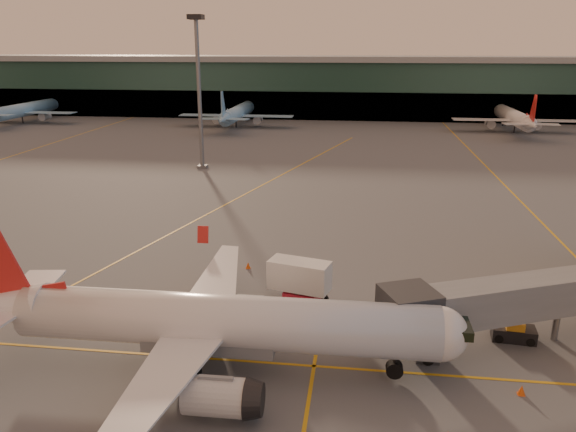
# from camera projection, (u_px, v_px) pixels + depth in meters

# --- Properties ---
(ground) EXTENTS (600.00, 600.00, 0.00)m
(ground) POSITION_uv_depth(u_px,v_px,m) (225.00, 405.00, 34.05)
(ground) COLOR #4C4F54
(ground) RESTS_ON ground
(taxi_markings) EXTENTS (100.12, 173.00, 0.01)m
(taxi_markings) POSITION_uv_depth(u_px,v_px,m) (249.00, 203.00, 77.12)
(taxi_markings) COLOR gold
(taxi_markings) RESTS_ON ground
(terminal) EXTENTS (400.00, 20.00, 17.60)m
(terminal) POSITION_uv_depth(u_px,v_px,m) (337.00, 87.00, 165.86)
(terminal) COLOR #19382D
(terminal) RESTS_ON ground
(mast_west_near) EXTENTS (2.40, 2.40, 25.60)m
(mast_west_near) POSITION_uv_depth(u_px,v_px,m) (199.00, 82.00, 94.71)
(mast_west_near) COLOR slate
(mast_west_near) RESTS_ON ground
(distant_aircraft_row) EXTENTS (290.00, 34.00, 13.00)m
(distant_aircraft_row) POSITION_uv_depth(u_px,v_px,m) (253.00, 127.00, 148.49)
(distant_aircraft_row) COLOR #7FB0D5
(distant_aircraft_row) RESTS_ON ground
(main_airplane) EXTENTS (34.21, 30.73, 10.35)m
(main_airplane) POSITION_uv_depth(u_px,v_px,m) (208.00, 323.00, 37.03)
(main_airplane) COLOR white
(main_airplane) RESTS_ON ground
(jet_bridge) EXTENTS (27.25, 14.00, 5.35)m
(jet_bridge) POSITION_uv_depth(u_px,v_px,m) (576.00, 292.00, 40.98)
(jet_bridge) COLOR slate
(jet_bridge) RESTS_ON ground
(catering_truck) EXTENTS (5.41, 3.40, 3.90)m
(catering_truck) POSITION_uv_depth(u_px,v_px,m) (300.00, 280.00, 46.51)
(catering_truck) COLOR #B2192C
(catering_truck) RESTS_ON ground
(pushback_tug) EXTENTS (3.23, 1.97, 1.59)m
(pushback_tug) POSITION_uv_depth(u_px,v_px,m) (514.00, 332.00, 41.42)
(pushback_tug) COLOR black
(pushback_tug) RESTS_ON ground
(cone_nose) EXTENTS (0.50, 0.50, 0.64)m
(cone_nose) POSITION_uv_depth(u_px,v_px,m) (522.00, 390.00, 35.00)
(cone_nose) COLOR #E04E0B
(cone_nose) RESTS_ON ground
(cone_wing_left) EXTENTS (0.49, 0.49, 0.62)m
(cone_wing_left) POSITION_uv_depth(u_px,v_px,m) (248.00, 265.00, 54.72)
(cone_wing_left) COLOR #E04E0B
(cone_wing_left) RESTS_ON ground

